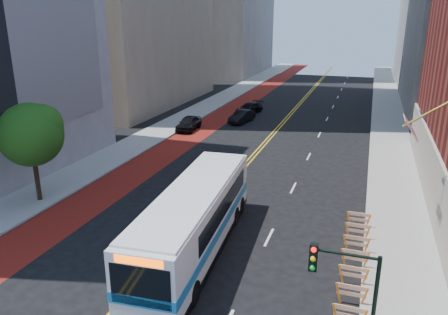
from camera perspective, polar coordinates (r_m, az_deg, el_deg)
name	(u,v)px	position (r m, az deg, el deg)	size (l,w,h in m)	color
ground	(145,279)	(22.34, -10.32, -15.30)	(160.00, 160.00, 0.00)	black
sidewalk_left	(176,123)	(52.33, -6.27, 4.56)	(4.00, 140.00, 0.15)	gray
sidewalk_right	(391,140)	(47.78, 20.94, 2.16)	(4.00, 140.00, 0.15)	gray
bus_lane_paint	(207,126)	(50.87, -2.26, 4.18)	(3.60, 140.00, 0.01)	maroon
center_line_inner	(274,131)	(48.70, 6.51, 3.45)	(0.14, 140.00, 0.01)	gold
center_line_outer	(277,131)	(48.63, 6.93, 3.41)	(0.14, 140.00, 0.01)	gold
lane_dashes	(327,119)	(55.70, 13.31, 4.93)	(0.14, 98.20, 0.01)	silver
construction_barriers	(354,264)	(22.70, 16.64, -13.22)	(1.42, 10.91, 1.00)	orange
street_tree	(32,132)	(31.23, -23.83, 3.04)	(4.20, 4.20, 6.70)	black
traffic_signal	(346,291)	(15.20, 15.70, -16.48)	(2.21, 0.34, 5.07)	black
transit_bus	(195,218)	(23.44, -3.78, -7.94)	(3.87, 13.53, 3.67)	silver
car_a	(189,123)	(48.85, -4.64, 4.49)	(1.84, 4.57, 1.56)	black
car_b	(242,116)	(52.36, 2.35, 5.39)	(1.53, 4.38, 1.44)	black
car_c	(249,108)	(57.37, 3.33, 6.45)	(1.92, 4.71, 1.37)	black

